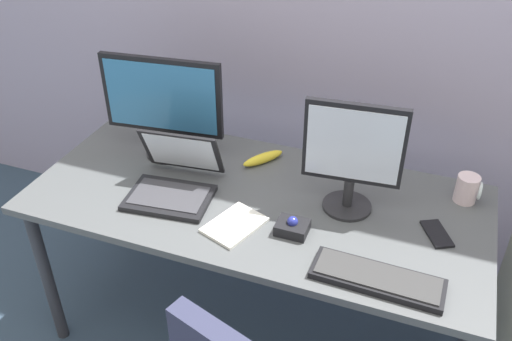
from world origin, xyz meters
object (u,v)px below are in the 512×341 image
at_px(monitor_main, 162,102).
at_px(banana, 263,158).
at_px(paper_notepad, 235,225).
at_px(cell_phone, 437,234).
at_px(trackball_mouse, 292,227).
at_px(coffee_mug, 468,189).
at_px(keyboard, 377,278).
at_px(laptop, 174,180).
at_px(monitor_side, 353,153).

xyz_separation_m(monitor_main, banana, (0.40, 0.08, -0.22)).
height_order(paper_notepad, cell_phone, paper_notepad).
height_order(trackball_mouse, coffee_mug, coffee_mug).
xyz_separation_m(keyboard, laptop, (-0.81, 0.21, 0.04)).
bearing_deg(monitor_main, cell_phone, -7.32).
height_order(laptop, cell_phone, laptop).
distance_m(monitor_main, coffee_mug, 1.22).
bearing_deg(paper_notepad, keyboard, -10.11).
bearing_deg(trackball_mouse, keyboard, -22.83).
bearing_deg(monitor_main, monitor_side, -7.22).
relative_size(keyboard, trackball_mouse, 3.76).
bearing_deg(monitor_main, banana, 10.95).
distance_m(monitor_main, keyboard, 1.08).
bearing_deg(monitor_main, trackball_mouse, -25.13).
distance_m(monitor_side, trackball_mouse, 0.33).
bearing_deg(laptop, paper_notepad, -21.07).
relative_size(keyboard, banana, 2.18).
xyz_separation_m(keyboard, banana, (-0.56, 0.52, 0.01)).
relative_size(paper_notepad, banana, 1.09).
xyz_separation_m(monitor_main, coffee_mug, (1.20, 0.10, -0.19)).
bearing_deg(monitor_side, keyboard, -62.97).
distance_m(monitor_side, laptop, 0.68).
xyz_separation_m(laptop, banana, (0.25, 0.31, -0.03)).
xyz_separation_m(monitor_main, cell_phone, (1.12, -0.14, -0.24)).
height_order(keyboard, cell_phone, keyboard).
bearing_deg(monitor_side, cell_phone, -7.57).
bearing_deg(paper_notepad, monitor_main, 142.40).
bearing_deg(cell_phone, paper_notepad, 168.63).
xyz_separation_m(monitor_side, cell_phone, (0.33, -0.04, -0.23)).
xyz_separation_m(coffee_mug, paper_notepad, (-0.75, -0.44, -0.05)).
height_order(monitor_side, coffee_mug, monitor_side).
height_order(monitor_side, cell_phone, monitor_side).
bearing_deg(banana, monitor_side, -24.44).
distance_m(trackball_mouse, banana, 0.45).
height_order(monitor_main, coffee_mug, monitor_main).
height_order(monitor_side, keyboard, monitor_side).
xyz_separation_m(trackball_mouse, banana, (-0.25, 0.38, -0.00)).
distance_m(trackball_mouse, paper_notepad, 0.20).
xyz_separation_m(monitor_main, keyboard, (0.97, -0.44, -0.23)).
bearing_deg(laptop, cell_phone, 5.25).
xyz_separation_m(coffee_mug, cell_phone, (-0.08, -0.24, -0.05)).
height_order(monitor_side, laptop, monitor_side).
height_order(monitor_main, monitor_side, monitor_main).
distance_m(laptop, paper_notepad, 0.32).
bearing_deg(keyboard, trackball_mouse, 157.17).
relative_size(trackball_mouse, cell_phone, 0.77).
relative_size(monitor_main, coffee_mug, 4.64).
bearing_deg(coffee_mug, monitor_main, -175.43).
bearing_deg(keyboard, banana, 137.59).
bearing_deg(cell_phone, banana, 134.73).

